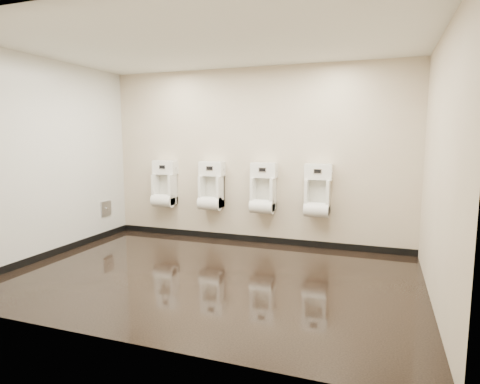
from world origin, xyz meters
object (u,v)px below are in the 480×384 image
Objects in this scene: urinal_0 at (164,187)px; urinal_3 at (318,194)px; urinal_2 at (263,192)px; urinal_1 at (211,189)px; access_panel at (106,208)px.

urinal_3 is (2.63, 0.00, 0.00)m from urinal_0.
urinal_2 is (1.77, 0.00, 0.00)m from urinal_0.
urinal_1 is 1.00× the size of urinal_3.
urinal_0 is 2.63m from urinal_3.
access_panel is 2.74m from urinal_2.
urinal_1 is (1.79, 0.41, 0.35)m from access_panel.
urinal_1 and urinal_3 have the same top height.
urinal_1 is at bearing 180.00° from urinal_2.
urinal_0 is at bearing 180.00° from urinal_1.
urinal_0 reaches higher than access_panel.
urinal_3 is at bearing 0.00° from urinal_0.
access_panel is at bearing -155.72° from urinal_0.
urinal_1 is 1.75m from urinal_3.
urinal_1 is at bearing 180.00° from urinal_3.
urinal_3 is at bearing 0.00° from urinal_2.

